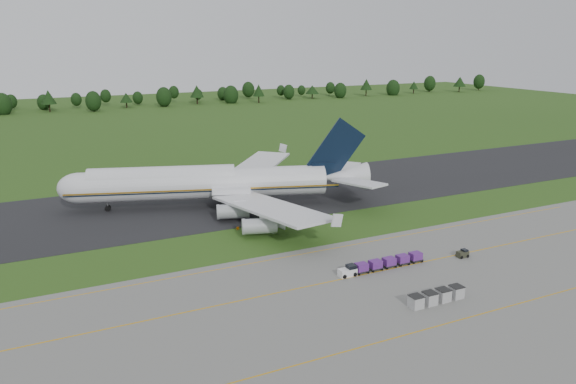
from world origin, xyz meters
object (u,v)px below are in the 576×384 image
utility_cart (462,254)px  edge_markers (281,222)px  baggage_train (381,264)px  uld_row (436,297)px  aircraft (211,183)px

utility_cart → edge_markers: bearing=123.1°
baggage_train → uld_row: 13.35m
aircraft → edge_markers: bearing=-62.9°
baggage_train → aircraft: bearing=106.0°
uld_row → edge_markers: (-4.32, 41.65, -0.67)m
aircraft → uld_row: bearing=-77.4°
aircraft → baggage_train: size_ratio=4.36×
baggage_train → uld_row: bearing=-89.7°
baggage_train → uld_row: (0.07, -13.35, 0.03)m
uld_row → aircraft: bearing=102.6°
aircraft → edge_markers: (8.82, -17.28, -5.21)m
edge_markers → aircraft: bearing=117.1°
uld_row → edge_markers: size_ratio=0.47×
edge_markers → utility_cart: bearing=-56.9°
edge_markers → uld_row: bearing=-84.1°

